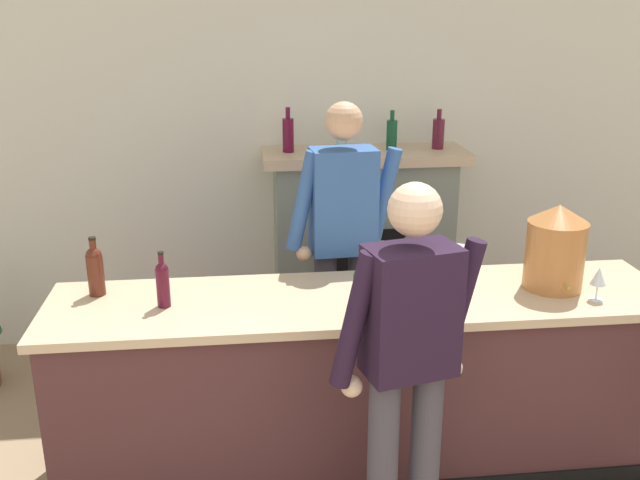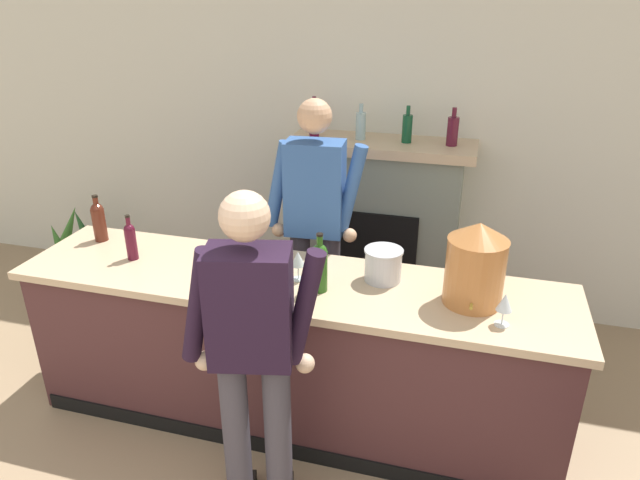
# 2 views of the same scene
# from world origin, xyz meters

# --- Properties ---
(wall_back_panel) EXTENTS (12.00, 0.07, 2.75)m
(wall_back_panel) POSITION_xyz_m (0.00, 3.74, 1.38)
(wall_back_panel) COLOR silver
(wall_back_panel) RESTS_ON ground_plane
(bar_counter) EXTENTS (3.11, 0.72, 0.97)m
(bar_counter) POSITION_xyz_m (0.06, 2.04, 0.48)
(bar_counter) COLOR #482628
(bar_counter) RESTS_ON ground_plane
(fireplace_stone) EXTENTS (1.37, 0.52, 1.71)m
(fireplace_stone) POSITION_xyz_m (0.31, 3.48, 0.72)
(fireplace_stone) COLOR gray
(fireplace_stone) RESTS_ON ground_plane
(potted_plant_corner) EXTENTS (0.44, 0.43, 0.79)m
(potted_plant_corner) POSITION_xyz_m (-2.27, 3.11, 0.27)
(potted_plant_corner) COLOR #946149
(potted_plant_corner) RESTS_ON ground_plane
(person_customer) EXTENTS (0.65, 0.37, 1.72)m
(person_customer) POSITION_xyz_m (0.13, 1.35, 0.95)
(person_customer) COLOR #403C46
(person_customer) RESTS_ON ground_plane
(person_bartender) EXTENTS (0.66, 0.33, 1.85)m
(person_bartender) POSITION_xyz_m (0.05, 2.63, 1.03)
(person_bartender) COLOR #3E3943
(person_bartender) RESTS_ON ground_plane
(copper_dispenser) EXTENTS (0.30, 0.34, 0.44)m
(copper_dispenser) POSITION_xyz_m (1.04, 2.05, 1.19)
(copper_dispenser) COLOR #B87139
(copper_dispenser) RESTS_ON bar_counter
(ice_bucket_steel) EXTENTS (0.21, 0.21, 0.18)m
(ice_bucket_steel) POSITION_xyz_m (0.56, 2.17, 1.06)
(ice_bucket_steel) COLOR silver
(ice_bucket_steel) RESTS_ON bar_counter
(wine_bottle_port_short) EXTENTS (0.08, 0.08, 0.30)m
(wine_bottle_port_short) POSITION_xyz_m (-1.25, 2.22, 1.10)
(wine_bottle_port_short) COLOR #552216
(wine_bottle_port_short) RESTS_ON bar_counter
(wine_bottle_rose_blush) EXTENTS (0.06, 0.06, 0.28)m
(wine_bottle_rose_blush) POSITION_xyz_m (-0.91, 2.03, 1.09)
(wine_bottle_rose_blush) COLOR #4D1022
(wine_bottle_rose_blush) RESTS_ON bar_counter
(wine_bottle_riesling_slim) EXTENTS (0.08, 0.08, 0.33)m
(wine_bottle_riesling_slim) POSITION_xyz_m (0.26, 1.96, 1.11)
(wine_bottle_riesling_slim) COLOR #255616
(wine_bottle_riesling_slim) RESTS_ON bar_counter
(wine_bottle_cabernet_heavy) EXTENTS (0.08, 0.08, 0.32)m
(wine_bottle_cabernet_heavy) POSITION_xyz_m (0.01, 1.78, 1.11)
(wine_bottle_cabernet_heavy) COLOR #114F1D
(wine_bottle_cabernet_heavy) RESTS_ON bar_counter
(wine_glass_mid_counter) EXTENTS (0.08, 0.08, 0.17)m
(wine_glass_mid_counter) POSITION_xyz_m (0.12, 2.05, 1.09)
(wine_glass_mid_counter) COLOR silver
(wine_glass_mid_counter) RESTS_ON bar_counter
(wine_glass_front_left) EXTENTS (0.08, 0.08, 0.17)m
(wine_glass_front_left) POSITION_xyz_m (1.19, 1.87, 1.08)
(wine_glass_front_left) COLOR silver
(wine_glass_front_left) RESTS_ON bar_counter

